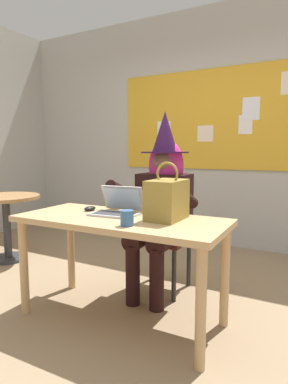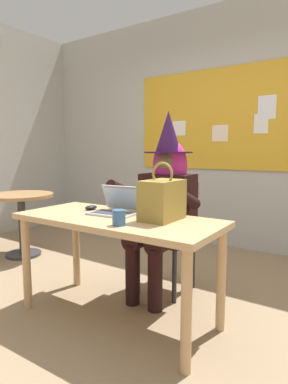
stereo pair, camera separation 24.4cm
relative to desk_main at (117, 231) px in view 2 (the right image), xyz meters
name	(u,v)px [view 2 (the right image)]	position (x,y,z in m)	size (l,w,h in m)	color
ground_plane	(119,315)	(-0.02, 0.04, -0.63)	(24.00, 24.00, 0.00)	#937A5B
wall_back_bulletin	(229,127)	(-0.02, 2.16, 0.83)	(5.75, 2.35, 2.89)	#B2B2AD
desk_main	(117,231)	(0.00, 0.00, 0.00)	(1.44, 0.65, 0.73)	tan
chair_at_desk	(171,228)	(0.04, 0.67, -0.11)	(0.43, 0.43, 0.92)	#4C1E19
person_costumed	(164,196)	(0.04, 0.55, 0.18)	(0.61, 0.67, 1.49)	black
laptop	(116,207)	(-0.08, 0.10, 0.14)	(0.35, 0.30, 0.20)	#B7B7BC
computer_mouse	(91,208)	(-0.33, 0.10, 0.12)	(0.06, 0.10, 0.03)	black
handbag	(162,199)	(0.30, 0.10, 0.23)	(0.20, 0.30, 0.38)	olive
coffee_mug	(119,218)	(0.17, -0.19, 0.15)	(0.08, 0.08, 0.10)	#336099
side_table_round	(21,211)	(-1.76, 0.48, -0.12)	(0.70, 0.70, 0.70)	#A37547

